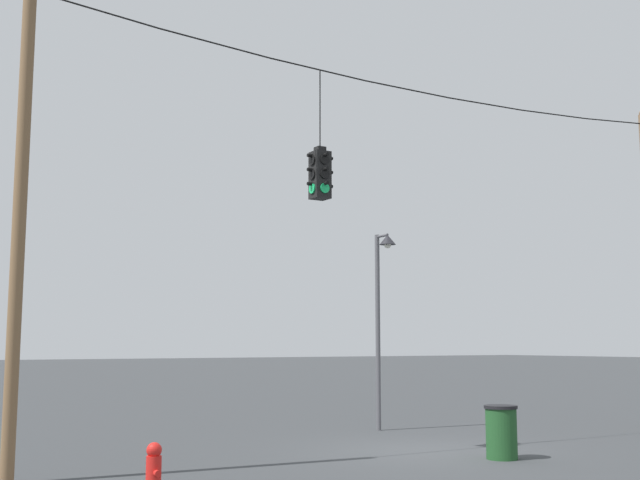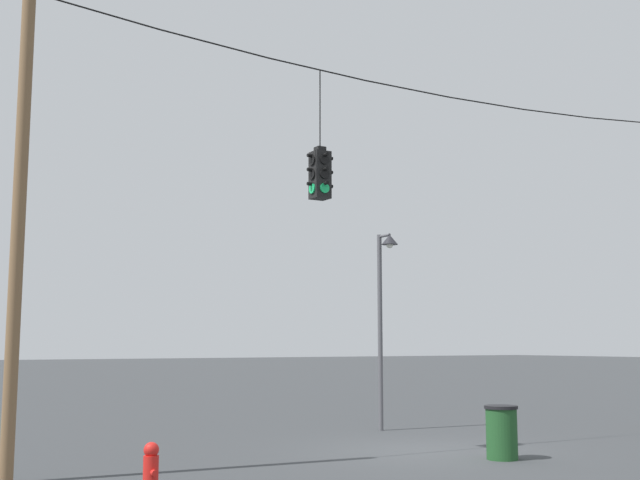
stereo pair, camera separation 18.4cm
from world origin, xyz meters
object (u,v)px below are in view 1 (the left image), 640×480
at_px(fire_hydrant, 154,469).
at_px(traffic_light_over_intersection, 320,174).
at_px(street_lamp, 382,293).
at_px(utility_pole_left, 19,216).
at_px(trash_bin, 501,432).

bearing_deg(fire_hydrant, traffic_light_over_intersection, 27.84).
xyz_separation_m(street_lamp, fire_hydrant, (-7.81, -5.28, -3.05)).
relative_size(street_lamp, fire_hydrant, 6.56).
bearing_deg(utility_pole_left, fire_hydrant, -53.53).
distance_m(fire_hydrant, trash_bin, 6.86).
xyz_separation_m(street_lamp, trash_bin, (-0.95, -5.13, -2.93)).
bearing_deg(trash_bin, street_lamp, 79.49).
bearing_deg(street_lamp, fire_hydrant, -145.94).
bearing_deg(fire_hydrant, utility_pole_left, 126.47).
xyz_separation_m(fire_hydrant, trash_bin, (6.86, 0.15, 0.12)).
distance_m(street_lamp, trash_bin, 5.99).
bearing_deg(trash_bin, traffic_light_over_intersection, 144.16).
xyz_separation_m(utility_pole_left, fire_hydrant, (1.59, -2.15, -3.81)).
bearing_deg(fire_hydrant, street_lamp, 34.06).
distance_m(traffic_light_over_intersection, trash_bin, 6.07).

